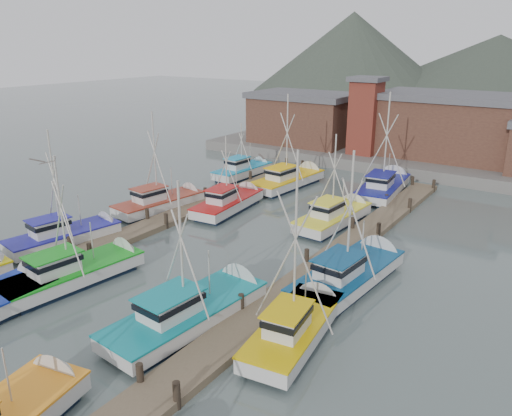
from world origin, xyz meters
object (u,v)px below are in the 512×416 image
Objects in this scene: boat_12 at (291,179)px; boat_4 at (80,271)px; lookout_tower at (365,115)px; boat_8 at (231,202)px.

boat_4 is at bearing -84.80° from boat_12.
lookout_tower reaches higher than boat_8.
boat_4 is 15.51m from boat_8.
boat_8 is 0.87× the size of boat_12.
lookout_tower is at bearing 77.74° from boat_8.
lookout_tower is 37.58m from boat_4.
lookout_tower is 1.00× the size of boat_8.
boat_12 reaches higher than boat_4.
boat_4 is at bearing -93.33° from boat_8.
boat_8 is (-2.61, -21.71, -4.88)m from lookout_tower.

